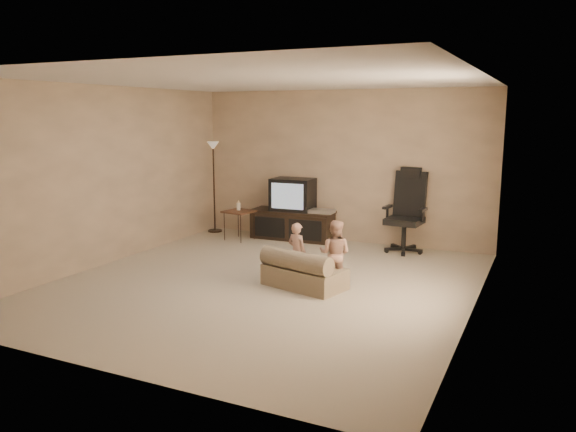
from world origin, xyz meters
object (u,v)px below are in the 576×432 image
object	(u,v)px
tv_stand	(293,214)
toddler_left	(297,252)
side_table	(239,212)
child_sofa	(302,272)
floor_lamp	(214,166)
toddler_right	(335,253)
office_chair	(406,222)

from	to	relation	value
tv_stand	toddler_left	bearing A→B (deg)	-66.22
side_table	child_sofa	size ratio (longest dim) A/B	0.62
floor_lamp	tv_stand	bearing A→B (deg)	2.14
child_sofa	toddler_right	bearing A→B (deg)	48.11
child_sofa	toddler_right	size ratio (longest dim) A/B	1.30
side_table	toddler_left	world-z (taller)	toddler_left
tv_stand	side_table	world-z (taller)	tv_stand
tv_stand	office_chair	size ratio (longest dim) A/B	1.13
office_chair	side_table	xyz separation A→B (m)	(-2.74, -0.39, 0.02)
toddler_right	office_chair	bearing A→B (deg)	-103.28
tv_stand	toddler_left	size ratio (longest dim) A/B	1.93
side_table	floor_lamp	size ratio (longest dim) A/B	0.42
side_table	child_sofa	world-z (taller)	side_table
side_table	floor_lamp	world-z (taller)	floor_lamp
side_table	toddler_right	size ratio (longest dim) A/B	0.81
tv_stand	floor_lamp	world-z (taller)	floor_lamp
office_chair	toddler_left	xyz separation A→B (m)	(-0.86, -2.17, -0.08)
tv_stand	child_sofa	xyz separation A→B (m)	(1.26, -2.45, -0.24)
child_sofa	side_table	bearing A→B (deg)	149.72
tv_stand	office_chair	bearing A→B (deg)	-3.93
office_chair	toddler_right	size ratio (longest dim) A/B	1.56
child_sofa	office_chair	bearing A→B (deg)	87.82
office_chair	toddler_right	distance (m)	2.19
child_sofa	toddler_left	xyz separation A→B (m)	(-0.17, 0.22, 0.19)
office_chair	side_table	distance (m)	2.77
tv_stand	child_sofa	bearing A→B (deg)	-65.05
child_sofa	toddler_left	world-z (taller)	toddler_left
office_chair	floor_lamp	xyz separation A→B (m)	(-3.49, 0.00, 0.72)
floor_lamp	toddler_right	world-z (taller)	floor_lamp
floor_lamp	toddler_left	size ratio (longest dim) A/B	2.13
floor_lamp	office_chair	bearing A→B (deg)	-0.03
tv_stand	office_chair	world-z (taller)	office_chair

